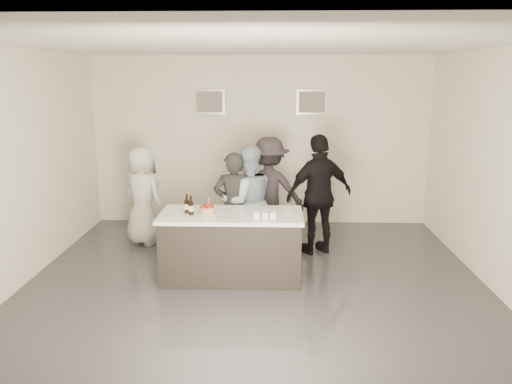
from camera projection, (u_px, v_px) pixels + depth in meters
floor at (255, 288)px, 6.37m from camera, size 6.00×6.00×0.00m
ceiling at (255, 44)px, 5.68m from camera, size 6.00×6.00×0.00m
wall_back at (261, 141)px, 8.94m from camera, size 6.00×0.04×3.00m
wall_front at (238, 265)px, 3.10m from camera, size 6.00×0.04×3.00m
wall_left at (11, 172)px, 6.12m from camera, size 0.04×6.00×3.00m
wall_right at (506, 175)px, 5.93m from camera, size 0.04×6.00×3.00m
picture_left at (210, 102)px, 8.78m from camera, size 0.54×0.04×0.44m
picture_right at (312, 102)px, 8.73m from camera, size 0.54×0.04×0.44m
bar_counter at (232, 246)px, 6.60m from camera, size 1.86×0.86×0.90m
cake at (207, 211)px, 6.48m from camera, size 0.20×0.20×0.08m
beer_bottle_a at (187, 203)px, 6.49m from camera, size 0.07×0.07×0.26m
beer_bottle_b at (191, 205)px, 6.41m from camera, size 0.07×0.07×0.26m
tumbler_cluster at (265, 214)px, 6.33m from camera, size 0.30×0.19×0.08m
candles at (201, 219)px, 6.24m from camera, size 0.24×0.08×0.01m
person_main_black at (234, 207)px, 7.22m from camera, size 0.60×0.41×1.60m
person_main_blue at (248, 202)px, 7.34m from camera, size 0.98×0.87×1.67m
person_guest_left at (143, 195)px, 7.93m from camera, size 0.92×0.85×1.58m
person_guest_right at (319, 195)px, 7.47m from camera, size 1.15×0.83×1.82m
person_guest_back at (269, 191)px, 7.96m from camera, size 1.17×0.76×1.72m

